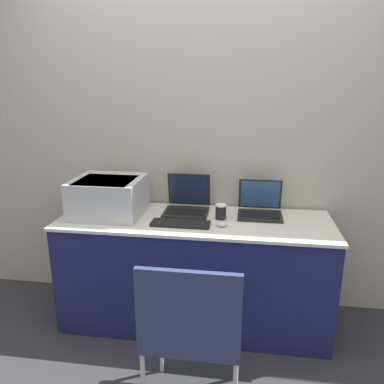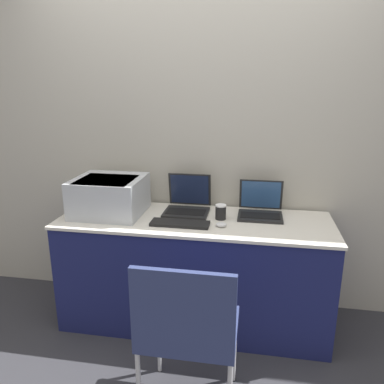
{
  "view_description": "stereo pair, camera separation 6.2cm",
  "coord_description": "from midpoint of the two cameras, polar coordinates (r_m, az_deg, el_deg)",
  "views": [
    {
      "loc": [
        0.32,
        -2.05,
        1.66
      ],
      "look_at": [
        -0.02,
        0.33,
        0.96
      ],
      "focal_mm": 35.0,
      "sensor_mm": 36.0,
      "label": 1
    },
    {
      "loc": [
        0.38,
        -2.04,
        1.66
      ],
      "look_at": [
        -0.02,
        0.33,
        0.96
      ],
      "focal_mm": 35.0,
      "sensor_mm": 36.0,
      "label": 2
    }
  ],
  "objects": [
    {
      "name": "coffee_cup",
      "position": [
        2.52,
        3.7,
        -3.02
      ],
      "size": [
        0.07,
        0.07,
        0.1
      ],
      "color": "black",
      "rests_on": "table"
    },
    {
      "name": "external_keyboard",
      "position": [
        2.42,
        -2.5,
        -4.84
      ],
      "size": [
        0.38,
        0.12,
        0.02
      ],
      "color": "black",
      "rests_on": "table"
    },
    {
      "name": "table",
      "position": [
        2.68,
        -0.29,
        -11.94
      ],
      "size": [
        1.83,
        0.62,
        0.78
      ],
      "color": "#191E51",
      "rests_on": "ground_plane"
    },
    {
      "name": "chair",
      "position": [
        1.92,
        -1.01,
        -19.66
      ],
      "size": [
        0.48,
        0.42,
        0.89
      ],
      "color": "navy",
      "rests_on": "ground_plane"
    },
    {
      "name": "wall_back",
      "position": [
        2.74,
        0.81,
        8.75
      ],
      "size": [
        8.0,
        0.05,
        2.6
      ],
      "color": "#B7B2A3",
      "rests_on": "ground_plane"
    },
    {
      "name": "laptop_right",
      "position": [
        2.62,
        9.64,
        -2.36
      ],
      "size": [
        0.3,
        0.27,
        0.23
      ],
      "color": "black",
      "rests_on": "table"
    },
    {
      "name": "ground_plane",
      "position": [
        2.65,
        -1.31,
        -22.43
      ],
      "size": [
        14.0,
        14.0,
        0.0
      ],
      "primitive_type": "plane",
      "color": "#333338"
    },
    {
      "name": "mouse",
      "position": [
        2.39,
        3.84,
        -4.95
      ],
      "size": [
        0.07,
        0.06,
        0.03
      ],
      "color": "silver",
      "rests_on": "table"
    },
    {
      "name": "printer",
      "position": [
        2.65,
        -13.25,
        -0.46
      ],
      "size": [
        0.46,
        0.44,
        0.25
      ],
      "color": "#B2B7BC",
      "rests_on": "table"
    },
    {
      "name": "laptop_left",
      "position": [
        2.65,
        -1.43,
        -1.82
      ],
      "size": [
        0.31,
        0.29,
        0.26
      ],
      "color": "black",
      "rests_on": "table"
    }
  ]
}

